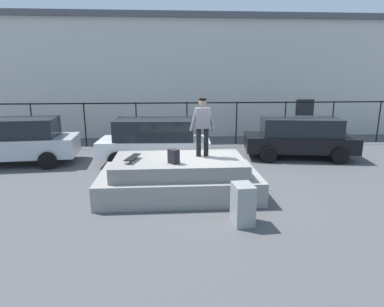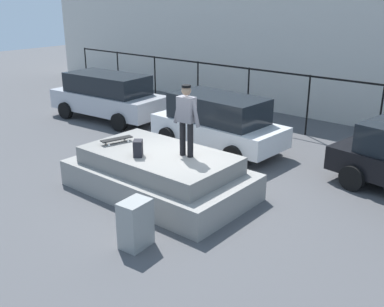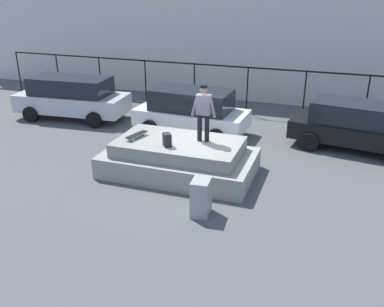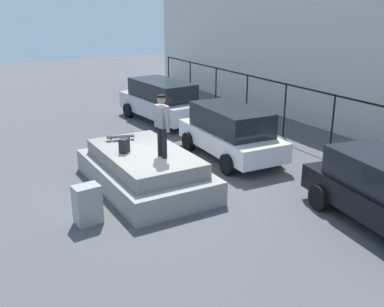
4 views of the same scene
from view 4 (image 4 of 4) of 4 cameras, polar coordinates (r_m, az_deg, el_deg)
name	(u,v)px [view 4 (image 4 of 4)]	position (r m, az deg, el deg)	size (l,w,h in m)	color
ground_plane	(162,192)	(12.57, -3.84, -4.80)	(60.00, 60.00, 0.00)	#4C4C4F
concrete_ledge	(145,170)	(12.81, -5.93, -2.09)	(4.50, 2.55, 1.04)	gray
skateboarder	(162,122)	(11.83, -3.82, 3.97)	(0.75, 0.26, 1.67)	black
skateboard	(120,137)	(13.65, -9.00, 2.08)	(0.40, 0.85, 0.12)	black
backpack	(124,146)	(12.51, -8.52, 0.98)	(0.28, 0.20, 0.39)	black
car_silver_hatchback_near	(162,100)	(19.55, -3.79, 6.71)	(4.75, 2.31, 1.75)	#B7B7BC
car_white_hatchback_mid	(231,131)	(15.00, 4.88, 2.81)	(4.30, 2.18, 1.70)	white
utility_box	(87,205)	(10.94, -13.04, -6.29)	(0.44, 0.60, 0.95)	gray
fence_row	(334,113)	(15.86, 17.40, 4.92)	(24.06, 0.06, 2.07)	black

